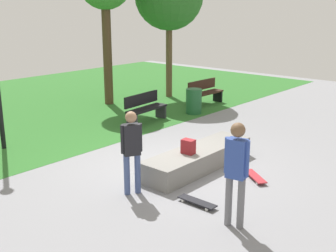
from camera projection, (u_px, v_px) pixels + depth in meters
ground_plane at (174, 167)px, 9.98m from camera, size 28.00×28.00×0.00m
concrete_ledge at (198, 158)px, 9.88m from camera, size 3.11×0.85×0.46m
backpack_on_ledge at (188, 147)px, 9.47m from camera, size 0.23×0.30×0.32m
skater_performing_trick at (236, 167)px, 7.02m from camera, size 0.25×0.43×1.82m
skater_watching at (132, 147)px, 8.33m from camera, size 0.39×0.33×1.68m
skateboard_by_ledge at (197, 202)px, 8.08m from camera, size 0.20×0.80×0.08m
skateboard_spare at (255, 176)px, 9.28m from camera, size 0.63×0.77×0.08m
park_bench_near_lamppost at (145, 107)px, 13.69m from camera, size 1.64×0.61×0.91m
park_bench_near_path at (205, 92)px, 16.13m from camera, size 1.61×0.49×0.91m
trash_bin at (194, 101)px, 14.79m from camera, size 0.54×0.54×0.86m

